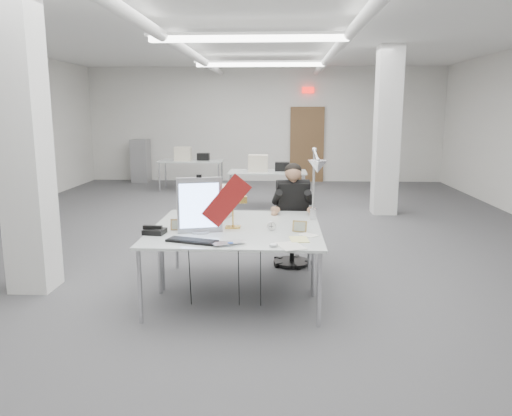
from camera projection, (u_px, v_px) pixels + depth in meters
The scene contains 23 objects.
room_shell at pixel (252, 131), 7.35m from camera, with size 10.04×14.04×3.24m.
desk_main at pixel (232, 238), 4.95m from camera, with size 1.80×0.90×0.03m, color silver.
desk_second at pixel (240, 219), 5.83m from camera, with size 1.80×0.90×0.03m, color silver.
bg_desk_a at pixel (268, 172), 10.33m from camera, with size 1.60×0.80×0.03m, color silver.
bg_desk_b at pixel (191, 161), 12.59m from camera, with size 1.60×0.80×0.03m, color silver.
filing_cabinet at pixel (141, 161), 14.12m from camera, with size 0.45×0.55×1.20m, color gray.
office_chair at pixel (292, 225), 6.47m from camera, with size 0.52×0.52×1.05m, color black, non-canonical shape.
seated_person at pixel (293, 198), 6.35m from camera, with size 0.43×0.54×0.80m, color black, non-canonical shape.
monitor at pixel (200, 205), 5.09m from camera, with size 0.46×0.05×0.57m, color #A2A2A6.
pennant at pixel (227, 201), 5.03m from camera, with size 0.53×0.01×0.22m, color maroon.
keyboard at pixel (192, 241), 4.76m from camera, with size 0.49×0.16×0.02m, color black.
laptop at pixel (231, 245), 4.63m from camera, with size 0.31×0.20×0.02m, color #B1B1B6.
mouse at pixel (274, 245), 4.59m from camera, with size 0.09×0.06×0.04m, color silver.
bankers_lamp at pixel (233, 214), 5.31m from camera, with size 0.28×0.11×0.31m, color gold, non-canonical shape.
desk_phone at pixel (155, 231), 5.08m from camera, with size 0.21×0.19×0.05m, color black.
picture_frame_left at pixel (178, 225), 5.24m from camera, with size 0.15×0.01×0.12m, color olive.
picture_frame_right at pixel (300, 226), 5.15m from camera, with size 0.15×0.01×0.12m, color #A28446.
desk_clock at pixel (271, 226), 5.21m from camera, with size 0.10×0.10×0.03m, color silver.
paper_stack_a at pixel (290, 246), 4.61m from camera, with size 0.21×0.30×0.01m, color silver.
paper_stack_b at pixel (299, 239), 4.85m from camera, with size 0.17×0.24×0.01m, color #E8E48A.
paper_stack_c at pixel (308, 235), 5.02m from camera, with size 0.19×0.13×0.01m, color silver.
beige_monitor at pixel (212, 201), 5.84m from camera, with size 0.40×0.38×0.38m, color #B8AB99.
architect_lamp at pixel (315, 186), 5.45m from camera, with size 0.23×0.66×0.85m, color silver, non-canonical shape.
Camera 1 is at (0.48, -7.28, 1.99)m, focal length 35.00 mm.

